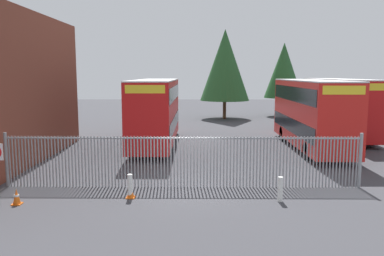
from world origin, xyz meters
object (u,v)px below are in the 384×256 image
at_px(double_decker_bus_behind_fence_left, 156,110).
at_px(traffic_cone_by_gate, 130,191).
at_px(traffic_cone_mid_forecourt, 17,197).
at_px(bollard_center_front, 280,189).
at_px(double_decker_bus_behind_fence_right, 339,105).
at_px(bollard_near_left, 130,186).
at_px(double_decker_bus_near_gate, 311,111).

bearing_deg(double_decker_bus_behind_fence_left, traffic_cone_by_gate, -89.24).
height_order(traffic_cone_by_gate, traffic_cone_mid_forecourt, same).
height_order(bollard_center_front, traffic_cone_by_gate, bollard_center_front).
bearing_deg(bollard_center_front, double_decker_bus_behind_fence_left, 116.80).
bearing_deg(traffic_cone_mid_forecourt, traffic_cone_by_gate, 11.37).
distance_m(double_decker_bus_behind_fence_left, double_decker_bus_behind_fence_right, 14.09).
relative_size(double_decker_bus_behind_fence_left, bollard_near_left, 11.38).
bearing_deg(double_decker_bus_behind_fence_right, bollard_near_left, -131.68).
xyz_separation_m(double_decker_bus_behind_fence_left, traffic_cone_mid_forecourt, (-3.94, -12.15, -2.13)).
height_order(double_decker_bus_near_gate, double_decker_bus_behind_fence_left, same).
height_order(double_decker_bus_behind_fence_right, bollard_near_left, double_decker_bus_behind_fence_right).
relative_size(double_decker_bus_near_gate, bollard_near_left, 11.38).
relative_size(double_decker_bus_near_gate, bollard_center_front, 11.38).
xyz_separation_m(double_decker_bus_near_gate, bollard_near_left, (-9.90, -10.25, -1.95)).
bearing_deg(bollard_near_left, double_decker_bus_near_gate, 45.98).
bearing_deg(double_decker_bus_near_gate, double_decker_bus_behind_fence_left, 173.82).
distance_m(double_decker_bus_behind_fence_left, traffic_cone_mid_forecourt, 12.94).
bearing_deg(traffic_cone_by_gate, double_decker_bus_behind_fence_left, 90.76).
distance_m(bollard_center_front, traffic_cone_mid_forecourt, 9.84).
bearing_deg(bollard_center_front, double_decker_bus_behind_fence_right, 63.51).
distance_m(double_decker_bus_near_gate, double_decker_bus_behind_fence_left, 10.10).
bearing_deg(traffic_cone_mid_forecourt, bollard_center_front, 2.80).
height_order(bollard_center_front, traffic_cone_mid_forecourt, bollard_center_front).
distance_m(bollard_near_left, traffic_cone_by_gate, 0.19).
distance_m(double_decker_bus_behind_fence_right, bollard_near_left, 20.31).
xyz_separation_m(double_decker_bus_near_gate, traffic_cone_by_gate, (-9.89, -10.24, -2.13)).
relative_size(double_decker_bus_behind_fence_left, bollard_center_front, 11.38).
relative_size(bollard_near_left, traffic_cone_mid_forecourt, 1.61).
bearing_deg(double_decker_bus_near_gate, double_decker_bus_behind_fence_right, 53.88).
bearing_deg(traffic_cone_by_gate, traffic_cone_mid_forecourt, -168.63).
xyz_separation_m(double_decker_bus_behind_fence_left, bollard_center_front, (5.89, -11.67, -1.95)).
bearing_deg(double_decker_bus_behind_fence_right, traffic_cone_by_gate, -131.68).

